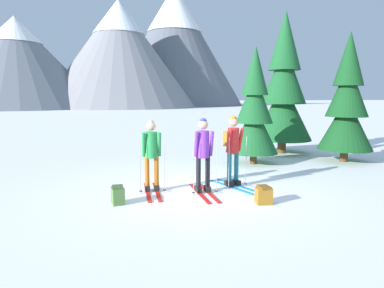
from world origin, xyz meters
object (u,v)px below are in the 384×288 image
at_px(pine_tree_far, 284,89).
at_px(pine_tree_near, 254,111).
at_px(skier_in_green, 151,153).
at_px(backpack_on_snow_front, 118,195).
at_px(pine_tree_mid, 347,103).
at_px(backpack_on_snow_beside, 264,195).
at_px(skier_in_purple, 203,151).
at_px(skier_in_red, 233,147).

bearing_deg(pine_tree_far, pine_tree_near, -139.07).
bearing_deg(skier_in_green, backpack_on_snow_front, -137.00).
height_order(pine_tree_near, pine_tree_mid, pine_tree_mid).
xyz_separation_m(pine_tree_far, backpack_on_snow_beside, (-3.76, -5.82, -2.30)).
bearing_deg(skier_in_purple, backpack_on_snow_beside, -51.21).
relative_size(skier_in_red, pine_tree_mid, 0.40).
height_order(backpack_on_snow_front, backpack_on_snow_beside, same).
xyz_separation_m(pine_tree_near, backpack_on_snow_beside, (-1.68, -4.02, -1.56)).
relative_size(skier_in_purple, backpack_on_snow_front, 4.55).
bearing_deg(skier_in_green, skier_in_red, -1.78).
distance_m(skier_in_green, skier_in_purple, 1.19).
bearing_deg(skier_in_red, backpack_on_snow_beside, -87.00).
relative_size(skier_in_green, backpack_on_snow_beside, 4.43).
bearing_deg(backpack_on_snow_front, backpack_on_snow_beside, -15.39).
height_order(skier_in_purple, backpack_on_snow_front, skier_in_purple).
relative_size(pine_tree_far, backpack_on_snow_beside, 14.33).
bearing_deg(pine_tree_far, skier_in_red, -131.72).
bearing_deg(skier_in_purple, skier_in_green, 160.64).
height_order(skier_in_red, backpack_on_snow_beside, skier_in_red).
xyz_separation_m(pine_tree_mid, pine_tree_far, (-1.09, 2.25, 0.50)).
bearing_deg(pine_tree_far, backpack_on_snow_beside, -122.85).
distance_m(pine_tree_mid, backpack_on_snow_front, 8.43).
height_order(skier_in_purple, backpack_on_snow_beside, skier_in_purple).
bearing_deg(skier_in_red, skier_in_purple, -159.04).
relative_size(skier_in_purple, backpack_on_snow_beside, 4.55).
bearing_deg(skier_in_red, skier_in_green, 178.22).
height_order(skier_in_green, backpack_on_snow_beside, skier_in_green).
bearing_deg(backpack_on_snow_beside, pine_tree_near, 67.33).
bearing_deg(backpack_on_snow_front, skier_in_green, 43.00).
relative_size(pine_tree_near, backpack_on_snow_beside, 10.05).
height_order(skier_in_purple, skier_in_red, skier_in_red).
relative_size(skier_in_green, pine_tree_near, 0.44).
relative_size(skier_in_green, skier_in_red, 0.96).
xyz_separation_m(skier_in_red, backpack_on_snow_beside, (0.08, -1.52, -0.80)).
xyz_separation_m(pine_tree_far, backpack_on_snow_front, (-6.67, -5.02, -2.30)).
xyz_separation_m(skier_in_red, pine_tree_near, (1.76, 2.50, 0.76)).
xyz_separation_m(skier_in_purple, pine_tree_near, (2.63, 2.83, 0.77)).
height_order(skier_in_green, pine_tree_near, pine_tree_near).
distance_m(skier_in_green, pine_tree_near, 4.55).
relative_size(skier_in_green, backpack_on_snow_front, 4.43).
distance_m(skier_in_purple, skier_in_red, 0.93).
bearing_deg(skier_in_green, pine_tree_mid, 16.06).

